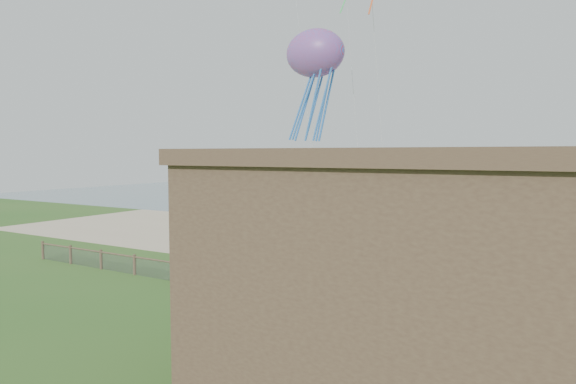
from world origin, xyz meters
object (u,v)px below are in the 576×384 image
motel (521,300)px  octopus_kite (315,84)px  picnic_table (323,328)px  chainlink_fence (259,286)px

motel → octopus_kite: octopus_kite is taller
picnic_table → octopus_kite: size_ratio=0.20×
chainlink_fence → motel: motel is taller
motel → octopus_kite: 24.40m
motel → chainlink_fence: bearing=151.7°
chainlink_fence → motel: (13.00, -7.00, 2.95)m
chainlink_fence → octopus_kite: 15.47m
chainlink_fence → motel: bearing=-28.3°
picnic_table → motel: bearing=-42.2°
motel → picnic_table: bearing=154.6°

